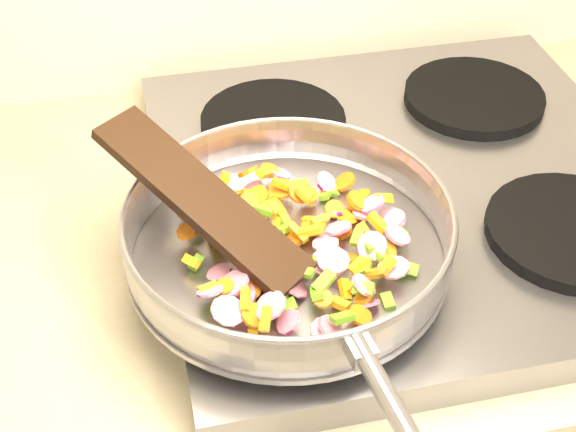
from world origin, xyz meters
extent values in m
cube|color=#939399|center=(-0.70, 1.67, 0.92)|extent=(0.60, 0.60, 0.04)
cylinder|color=black|center=(-0.84, 1.52, 0.95)|extent=(0.19, 0.19, 0.02)
cylinder|color=black|center=(-0.56, 1.52, 0.95)|extent=(0.19, 0.19, 0.02)
cylinder|color=black|center=(-0.84, 1.81, 0.95)|extent=(0.19, 0.19, 0.02)
cylinder|color=black|center=(-0.56, 1.81, 0.95)|extent=(0.19, 0.19, 0.02)
cylinder|color=#9E9EA5|center=(-0.88, 1.55, 0.96)|extent=(0.34, 0.34, 0.01)
torus|color=#9E9EA5|center=(-0.88, 1.55, 0.99)|extent=(0.38, 0.38, 0.06)
torus|color=#9E9EA5|center=(-0.88, 1.55, 1.02)|extent=(0.34, 0.34, 0.01)
cylinder|color=#9E9EA5|center=(-0.84, 1.28, 1.01)|extent=(0.04, 0.19, 0.02)
cube|color=#9E9EA5|center=(-0.85, 1.37, 1.01)|extent=(0.03, 0.03, 0.02)
cube|color=yellow|center=(-0.82, 1.48, 0.97)|extent=(0.03, 0.02, 0.02)
cylinder|color=#C2125F|center=(-0.91, 1.45, 0.98)|extent=(0.04, 0.04, 0.02)
cylinder|color=orange|center=(-0.89, 1.63, 0.98)|extent=(0.03, 0.03, 0.02)
cube|color=yellow|center=(-0.89, 1.61, 0.97)|extent=(0.02, 0.02, 0.01)
cylinder|color=orange|center=(-0.98, 1.58, 0.98)|extent=(0.03, 0.03, 0.01)
cylinder|color=#C2125F|center=(-0.95, 1.46, 0.98)|extent=(0.04, 0.04, 0.02)
cylinder|color=orange|center=(-0.81, 1.49, 0.97)|extent=(0.02, 0.02, 0.01)
cube|color=yellow|center=(-0.90, 1.52, 0.97)|extent=(0.02, 0.02, 0.01)
cylinder|color=#C2125F|center=(-0.91, 1.50, 0.97)|extent=(0.04, 0.03, 0.02)
cube|color=yellow|center=(-0.98, 1.54, 0.98)|extent=(0.02, 0.02, 0.01)
cube|color=yellow|center=(-0.94, 1.47, 0.99)|extent=(0.01, 0.03, 0.02)
cube|color=yellow|center=(-0.93, 1.62, 0.97)|extent=(0.03, 0.02, 0.01)
cube|color=yellow|center=(-0.80, 1.52, 0.97)|extent=(0.01, 0.03, 0.01)
cube|color=#67AD23|center=(-0.81, 1.63, 0.97)|extent=(0.01, 0.02, 0.01)
cube|color=#67AD23|center=(-0.76, 1.54, 0.97)|extent=(0.02, 0.02, 0.02)
cube|color=#67AD23|center=(-0.89, 1.63, 0.97)|extent=(0.02, 0.01, 0.02)
cube|color=#67AD23|center=(-0.85, 1.43, 0.98)|extent=(0.02, 0.02, 0.01)
cylinder|color=orange|center=(-0.97, 1.62, 0.97)|extent=(0.02, 0.03, 0.02)
cube|color=yellow|center=(-0.90, 1.63, 0.97)|extent=(0.01, 0.03, 0.02)
cylinder|color=#C2125F|center=(-0.89, 1.49, 0.97)|extent=(0.03, 0.03, 0.01)
cube|color=yellow|center=(-0.78, 1.54, 0.99)|extent=(0.02, 0.03, 0.02)
cube|color=#67AD23|center=(-0.88, 1.57, 0.97)|extent=(0.03, 0.03, 0.02)
cylinder|color=#C2125F|center=(-0.76, 1.57, 0.97)|extent=(0.05, 0.05, 0.01)
cube|color=#67AD23|center=(-0.89, 1.52, 0.98)|extent=(0.02, 0.02, 0.01)
cylinder|color=orange|center=(-0.85, 1.62, 0.98)|extent=(0.04, 0.04, 0.02)
cylinder|color=#C2125F|center=(-0.84, 1.50, 0.98)|extent=(0.05, 0.05, 0.01)
cylinder|color=#C2125F|center=(-0.93, 1.60, 0.97)|extent=(0.05, 0.05, 0.02)
cylinder|color=#C2125F|center=(-0.80, 1.51, 0.98)|extent=(0.03, 0.03, 0.03)
cube|color=yellow|center=(-0.89, 1.59, 0.98)|extent=(0.01, 0.02, 0.01)
cylinder|color=orange|center=(-0.84, 1.62, 0.98)|extent=(0.03, 0.03, 0.02)
cube|color=yellow|center=(-0.96, 1.61, 0.98)|extent=(0.02, 0.02, 0.01)
cube|color=#67AD23|center=(-0.79, 1.50, 0.98)|extent=(0.01, 0.02, 0.01)
cube|color=#67AD23|center=(-0.77, 1.49, 0.97)|extent=(0.03, 0.02, 0.01)
cube|color=yellow|center=(-0.97, 1.61, 0.98)|extent=(0.02, 0.01, 0.01)
cube|color=#67AD23|center=(-0.97, 1.49, 0.98)|extent=(0.02, 0.02, 0.01)
cylinder|color=#C2125F|center=(-0.82, 1.45, 0.97)|extent=(0.03, 0.02, 0.02)
cylinder|color=#C2125F|center=(-0.95, 1.52, 0.97)|extent=(0.03, 0.03, 0.01)
cylinder|color=#C2125F|center=(-0.76, 1.55, 0.98)|extent=(0.03, 0.03, 0.02)
cube|color=#67AD23|center=(-0.87, 1.47, 0.98)|extent=(0.02, 0.02, 0.02)
cylinder|color=#C2125F|center=(-0.82, 1.46, 0.98)|extent=(0.03, 0.04, 0.03)
cube|color=yellow|center=(-0.92, 1.44, 0.99)|extent=(0.02, 0.03, 0.02)
cube|color=yellow|center=(-0.92, 1.51, 0.99)|extent=(0.01, 0.03, 0.01)
cube|color=#67AD23|center=(-0.97, 1.54, 0.97)|extent=(0.02, 0.02, 0.01)
cube|color=yellow|center=(-0.81, 1.57, 0.97)|extent=(0.02, 0.02, 0.01)
cylinder|color=orange|center=(-0.83, 1.43, 0.97)|extent=(0.03, 0.03, 0.02)
cylinder|color=orange|center=(-0.92, 1.65, 0.96)|extent=(0.03, 0.03, 0.02)
cube|color=yellow|center=(-0.85, 1.45, 0.97)|extent=(0.02, 0.02, 0.01)
cube|color=yellow|center=(-0.80, 1.58, 0.97)|extent=(0.01, 0.03, 0.01)
cylinder|color=#C2125F|center=(-0.84, 1.53, 0.98)|extent=(0.03, 0.03, 0.01)
cube|color=yellow|center=(-0.95, 1.57, 0.98)|extent=(0.01, 0.03, 0.02)
cylinder|color=#C2125F|center=(-0.92, 1.61, 0.98)|extent=(0.04, 0.03, 0.02)
cube|color=yellow|center=(-0.88, 1.65, 0.99)|extent=(0.02, 0.02, 0.02)
cube|color=yellow|center=(-0.93, 1.65, 0.99)|extent=(0.01, 0.02, 0.02)
cube|color=#67AD23|center=(-0.96, 1.47, 0.97)|extent=(0.02, 0.03, 0.01)
cube|color=#67AD23|center=(-0.80, 1.52, 0.98)|extent=(0.02, 0.02, 0.01)
cylinder|color=orange|center=(-0.85, 1.57, 0.97)|extent=(0.03, 0.03, 0.01)
cylinder|color=#C2125F|center=(-0.79, 1.57, 0.98)|extent=(0.04, 0.04, 0.01)
cube|color=#67AD23|center=(-0.90, 1.46, 0.97)|extent=(0.02, 0.01, 0.02)
cylinder|color=orange|center=(-0.91, 1.61, 0.98)|extent=(0.02, 0.02, 0.02)
cube|color=yellow|center=(-0.83, 1.48, 0.97)|extent=(0.01, 0.02, 0.02)
cube|color=yellow|center=(-0.84, 1.56, 0.98)|extent=(0.02, 0.01, 0.01)
cylinder|color=orange|center=(-0.95, 1.58, 0.97)|extent=(0.02, 0.03, 0.01)
cube|color=#67AD23|center=(-0.91, 1.56, 0.98)|extent=(0.02, 0.01, 0.02)
cylinder|color=orange|center=(-0.95, 1.49, 0.98)|extent=(0.03, 0.03, 0.01)
cylinder|color=orange|center=(-0.79, 1.63, 0.97)|extent=(0.03, 0.04, 0.02)
cylinder|color=#C2125F|center=(-0.94, 1.58, 0.98)|extent=(0.05, 0.05, 0.02)
cylinder|color=#C2125F|center=(-0.87, 1.43, 0.97)|extent=(0.04, 0.04, 0.01)
cube|color=yellow|center=(-0.95, 1.58, 0.98)|extent=(0.02, 0.02, 0.01)
cube|color=yellow|center=(-0.96, 1.48, 0.97)|extent=(0.01, 0.03, 0.02)
cylinder|color=orange|center=(-0.89, 1.60, 0.98)|extent=(0.03, 0.03, 0.01)
cylinder|color=#C2125F|center=(-0.90, 1.65, 0.97)|extent=(0.03, 0.04, 0.02)
cube|color=yellow|center=(-0.82, 1.49, 0.98)|extent=(0.02, 0.02, 0.02)
cube|color=#67AD23|center=(-0.86, 1.47, 0.98)|extent=(0.03, 0.02, 0.02)
cube|color=#67AD23|center=(-0.82, 1.62, 0.97)|extent=(0.02, 0.02, 0.01)
cube|color=yellow|center=(-0.85, 1.58, 0.97)|extent=(0.02, 0.02, 0.01)
cylinder|color=#C2125F|center=(-0.78, 1.48, 0.98)|extent=(0.04, 0.04, 0.01)
cylinder|color=#C2125F|center=(-0.89, 1.49, 0.97)|extent=(0.04, 0.05, 0.03)
cube|color=yellow|center=(-0.88, 1.59, 0.97)|extent=(0.02, 0.03, 0.01)
cylinder|color=#C2125F|center=(-0.94, 1.62, 0.97)|extent=(0.05, 0.05, 0.01)
cube|color=#67AD23|center=(-0.97, 1.60, 0.98)|extent=(0.02, 0.01, 0.02)
cylinder|color=#C2125F|center=(-0.88, 1.51, 0.97)|extent=(0.04, 0.04, 0.02)
cylinder|color=orange|center=(-0.84, 1.61, 0.98)|extent=(0.03, 0.04, 0.03)
cube|color=#67AD23|center=(-0.87, 1.59, 0.97)|extent=(0.02, 0.02, 0.02)
cube|color=yellow|center=(-0.90, 1.50, 0.97)|extent=(0.02, 0.02, 0.02)
cube|color=#67AD23|center=(-0.90, 1.59, 0.99)|extent=(0.03, 0.02, 0.01)
cube|color=yellow|center=(-0.90, 1.56, 0.97)|extent=(0.02, 0.01, 0.01)
cube|color=yellow|center=(-0.91, 1.52, 0.97)|extent=(0.02, 0.03, 0.02)
cube|color=yellow|center=(-0.78, 1.50, 0.97)|extent=(0.03, 0.02, 0.02)
cube|color=#67AD23|center=(-0.88, 1.55, 0.97)|extent=(0.02, 0.02, 0.02)
cylinder|color=orange|center=(-0.87, 1.56, 0.97)|extent=(0.04, 0.04, 0.02)
cylinder|color=#C2125F|center=(-0.90, 1.51, 0.97)|extent=(0.04, 0.04, 0.01)
cylinder|color=orange|center=(-0.93, 1.45, 0.98)|extent=(0.03, 0.04, 0.02)
cylinder|color=orange|center=(-0.82, 1.52, 0.97)|extent=(0.03, 0.02, 0.02)
cube|color=#67AD23|center=(-0.82, 1.46, 0.98)|extent=(0.02, 0.02, 0.02)
cube|color=yellow|center=(-0.84, 1.65, 0.97)|extent=(0.02, 0.01, 0.01)
cube|color=#67AD23|center=(-0.81, 1.49, 0.98)|extent=(0.02, 0.03, 0.01)
cylinder|color=orange|center=(-0.91, 1.53, 0.98)|extent=(0.03, 0.03, 0.01)
cylinder|color=orange|center=(-0.80, 1.48, 0.98)|extent=(0.03, 0.03, 0.02)
cylinder|color=orange|center=(-0.79, 1.59, 0.97)|extent=(0.03, 0.03, 0.02)
cylinder|color=orange|center=(-0.78, 1.51, 0.97)|extent=(0.03, 0.03, 0.02)
cube|color=#67AD23|center=(-0.87, 1.49, 0.98)|extent=(0.03, 0.02, 0.01)
cylinder|color=#C2125F|center=(-0.84, 1.51, 0.98)|extent=(0.04, 0.04, 0.02)
cube|color=yellow|center=(-0.79, 1.55, 0.97)|extent=(0.02, 0.03, 0.02)
cube|color=yellow|center=(-0.94, 1.51, 0.98)|extent=(0.03, 0.02, 0.02)
cylinder|color=orange|center=(-0.78, 1.60, 0.98)|extent=(0.02, 0.02, 0.02)
cylinder|color=orange|center=(-0.82, 1.46, 0.97)|extent=(0.02, 0.02, 0.02)
cube|color=yellow|center=(-0.94, 1.48, 0.97)|extent=(0.02, 0.01, 0.01)
cube|color=yellow|center=(-0.76, 1.58, 0.98)|extent=(0.02, 0.02, 0.02)
cylinder|color=orange|center=(-0.87, 1.67, 0.98)|extent=(0.03, 0.03, 0.01)
cylinder|color=#C2125F|center=(-0.92, 1.61, 0.96)|extent=(0.03, 0.03, 0.02)
cylinder|color=orange|center=(-0.86, 1.46, 0.98)|extent=(0.02, 0.02, 0.01)
cube|color=#67AD23|center=(-0.80, 1.45, 0.97)|extent=(0.01, 0.02, 0.01)
cube|color=#67AD23|center=(-0.85, 1.51, 0.98)|extent=(0.02, 0.01, 0.01)
cube|color=yellow|center=(-0.89, 1.62, 0.97)|extent=(0.02, 0.01, 0.01)
cylinder|color=#C2125F|center=(-0.82, 1.55, 0.98)|extent=(0.03, 0.04, 0.02)
cylinder|color=orange|center=(-0.85, 1.56, 0.98)|extent=(0.03, 0.03, 0.01)
cylinder|color=#C2125F|center=(-0.86, 1.66, 0.97)|extent=(0.03, 0.03, 0.02)
cylinder|color=#C2125F|center=(-0.97, 1.48, 0.98)|extent=(0.04, 0.03, 0.02)
cylinder|color=orange|center=(-0.89, 1.55, 0.97)|extent=(0.03, 0.03, 0.02)
cylinder|color=orange|center=(-0.82, 1.59, 0.97)|extent=(0.03, 0.02, 0.02)
cylinder|color=#C2125F|center=(-0.81, 1.59, 0.97)|extent=(0.03, 0.03, 0.02)
cube|color=yellow|center=(-0.79, 1.48, 0.99)|extent=(0.02, 0.02, 0.02)
cylinder|color=#C2125F|center=(-0.89, 1.52, 0.98)|extent=(0.03, 0.04, 0.02)
cylinder|color=orange|center=(-0.94, 1.65, 0.98)|extent=(0.04, 0.04, 0.01)
cylinder|color=orange|center=(-0.79, 1.59, 0.98)|extent=(0.04, 0.04, 0.02)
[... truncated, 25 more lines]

